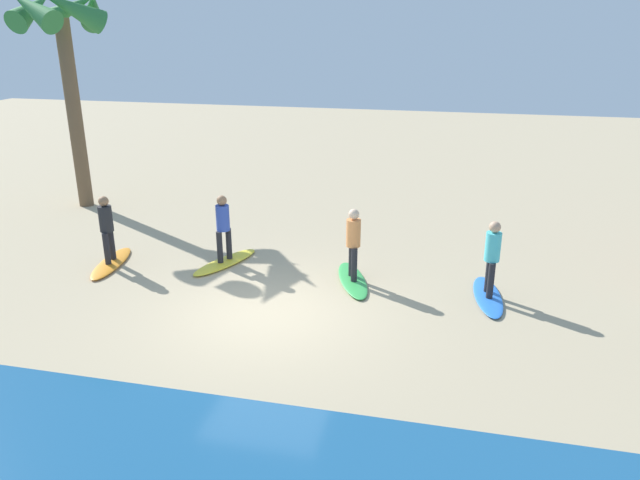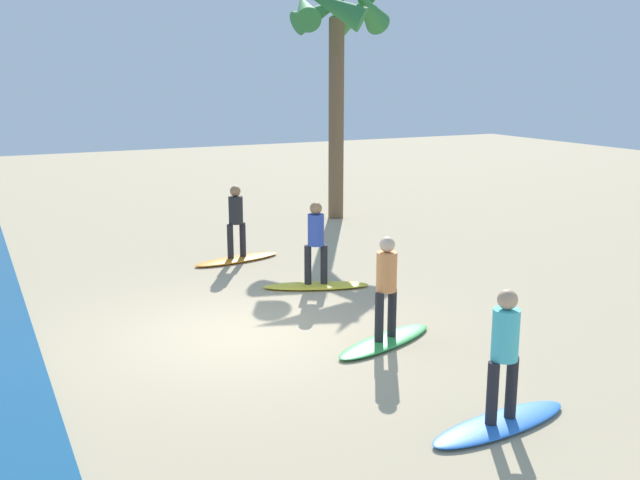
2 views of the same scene
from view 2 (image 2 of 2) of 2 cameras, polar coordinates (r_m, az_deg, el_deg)
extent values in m
plane|color=tan|center=(11.97, -6.36, -7.42)|extent=(60.00, 60.00, 0.00)
ellipsoid|color=blue|center=(9.24, 14.01, -13.87)|extent=(0.78, 2.15, 0.09)
cylinder|color=#232328|center=(8.94, 13.44, -11.67)|extent=(0.14, 0.14, 0.78)
cylinder|color=#232328|center=(9.16, 14.86, -11.15)|extent=(0.14, 0.14, 0.78)
cylinder|color=#4CC6D1|center=(8.79, 14.42, -7.24)|extent=(0.32, 0.32, 0.62)
sphere|color=tan|center=(8.65, 14.58, -4.57)|extent=(0.24, 0.24, 0.24)
ellipsoid|color=green|center=(11.54, 5.16, -7.94)|extent=(1.24, 2.17, 0.09)
cylinder|color=#232328|center=(11.27, 4.69, -6.09)|extent=(0.14, 0.14, 0.78)
cylinder|color=#232328|center=(11.51, 5.70, -5.70)|extent=(0.14, 0.14, 0.78)
cylinder|color=#E58C4C|center=(11.19, 5.28, -2.50)|extent=(0.32, 0.32, 0.62)
sphere|color=beige|center=(11.08, 5.32, -0.36)|extent=(0.24, 0.24, 0.24)
ellipsoid|color=yellow|center=(14.38, -0.32, -3.62)|extent=(1.30, 2.16, 0.09)
cylinder|color=#232328|center=(14.25, -0.96, -1.96)|extent=(0.14, 0.14, 0.78)
cylinder|color=#232328|center=(14.27, 0.32, -1.93)|extent=(0.14, 0.14, 0.78)
cylinder|color=#334CAD|center=(14.10, -0.33, 0.80)|extent=(0.32, 0.32, 0.62)
sphere|color=#9E704C|center=(14.01, -0.33, 2.52)|extent=(0.24, 0.24, 0.24)
ellipsoid|color=orange|center=(16.51, -6.56, -1.51)|extent=(0.90, 2.16, 0.09)
cylinder|color=#232328|center=(16.33, -7.09, -0.12)|extent=(0.14, 0.14, 0.78)
cylinder|color=#232328|center=(16.48, -6.11, 0.03)|extent=(0.14, 0.14, 0.78)
cylinder|color=#262628|center=(16.26, -6.66, 2.36)|extent=(0.32, 0.32, 0.62)
sphere|color=#9E704C|center=(16.19, -6.70, 3.86)|extent=(0.24, 0.24, 0.24)
cylinder|color=brown|center=(21.01, 1.29, 9.39)|extent=(0.44, 0.44, 5.67)
cone|color=#2D7538|center=(21.84, 0.18, 17.63)|extent=(0.70, 1.93, 1.40)
cone|color=#2D7538|center=(20.91, -1.22, 17.84)|extent=(2.05, 1.26, 1.40)
cone|color=#2D7538|center=(20.15, 0.95, 18.02)|extent=(1.70, 1.97, 1.40)
cone|color=#2D7538|center=(20.66, 3.68, 17.87)|extent=(1.70, 1.97, 1.40)
cone|color=#2D7538|center=(21.69, 3.07, 17.65)|extent=(2.05, 1.26, 1.40)
camera|label=1|loc=(9.84, -72.34, 12.61)|focal=33.86mm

